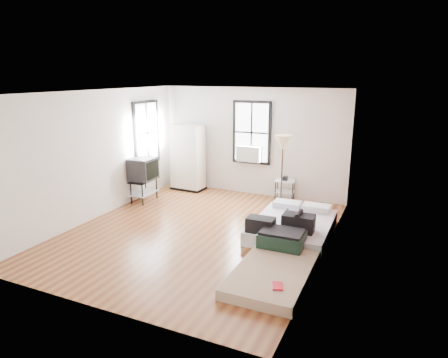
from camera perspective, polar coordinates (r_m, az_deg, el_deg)
The scene contains 8 objects.
ground at distance 8.23m, azimuth -3.56°, elevation -7.55°, with size 6.00×6.00×0.00m, color brown.
room_shell at distance 7.96m, azimuth -1.05°, elevation 4.74°, with size 5.02×6.02×2.80m.
mattress_main at distance 8.19m, azimuth 9.71°, elevation -6.53°, with size 1.54×2.06×0.65m.
mattress_bare at distance 6.73m, azimuth 7.54°, elevation -11.71°, with size 1.14×2.13×0.46m.
wardrobe at distance 11.01m, azimuth -5.22°, elevation 3.07°, with size 0.94×0.57×1.80m.
side_table at distance 10.15m, azimuth 8.70°, elevation -0.79°, with size 0.53×0.45×0.64m.
floor_lamp at distance 9.16m, azimuth 8.40°, elevation 4.64°, with size 0.38×0.38×1.79m.
tv_stand at distance 10.12m, azimuth -11.46°, elevation 1.22°, with size 0.58×0.81×1.11m.
Camera 1 is at (3.60, -6.71, 3.13)m, focal length 32.00 mm.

